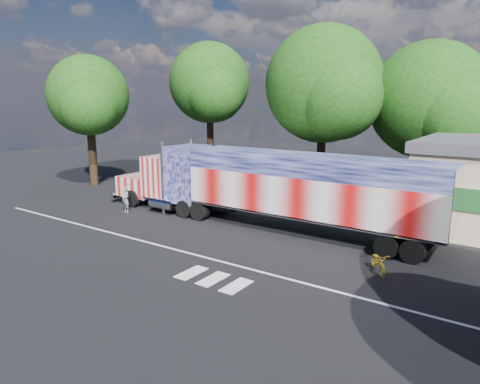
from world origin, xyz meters
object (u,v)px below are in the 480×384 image
Objects in this scene: coach_bus at (251,173)px; bicycle at (378,262)px; tree_w_a at (89,96)px; tree_n_mid at (325,85)px; woman at (126,200)px; semi_truck at (265,186)px; tree_ne_a at (430,101)px; tree_nw_a at (210,83)px.

bicycle is at bearing -36.57° from coach_bus.
tree_w_a is 19.85m from tree_n_mid.
coach_bus is 7.03× the size of woman.
coach_bus is 15.63m from tree_w_a.
semi_truck is 19.88m from tree_w_a.
tree_ne_a is (24.64, 13.23, -0.39)m from tree_w_a.
woman is 24.32m from tree_ne_a.
coach_bus is 1.02× the size of tree_ne_a.
semi_truck is at bearing -51.01° from coach_bus.
tree_w_a reaches higher than semi_truck.
coach_bus is 16.07m from bicycle.
tree_w_a is 12.50m from tree_nw_a.
tree_ne_a is at bearing 62.59° from bicycle.
tree_ne_a reaches higher than coach_bus.
tree_nw_a is (3.81, 11.83, 1.35)m from tree_w_a.
tree_ne_a is at bearing 70.11° from semi_truck.
tree_ne_a reaches higher than tree_w_a.
tree_n_mid is at bearing 59.27° from coach_bus.
semi_truck reaches higher than woman.
bicycle is at bearing -58.09° from tree_n_mid.
coach_bus is 0.92× the size of tree_nw_a.
tree_w_a is at bearing -107.83° from tree_nw_a.
tree_ne_a is at bearing 40.44° from coach_bus.
coach_bus is at bearing 109.58° from bicycle.
semi_truck is 17.19m from tree_ne_a.
tree_nw_a reaches higher than coach_bus.
woman is at bearing 143.74° from bicycle.
coach_bus is 15.16m from tree_ne_a.
semi_truck is 13.61m from tree_n_mid.
tree_n_mid is (13.46, -2.08, -0.49)m from tree_nw_a.
tree_ne_a is (15.04, 17.98, 6.48)m from woman.
tree_ne_a is at bearing 57.06° from woman.
bicycle is 20.04m from tree_ne_a.
coach_bus is at bearing -139.56° from tree_ne_a.
tree_nw_a is at bearing 171.23° from tree_n_mid.
tree_w_a is at bearing 173.18° from semi_truck.
tree_ne_a is 0.90× the size of tree_n_mid.
tree_n_mid is (7.67, 14.50, 7.73)m from woman.
bicycle is at bearing -22.48° from semi_truck.
bicycle is 30.00m from tree_nw_a.
semi_truck is 21.78m from tree_nw_a.
tree_n_mid reaches higher than bicycle.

